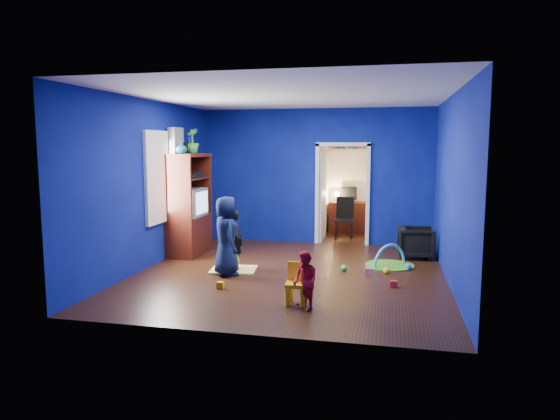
% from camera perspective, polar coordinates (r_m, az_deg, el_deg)
% --- Properties ---
extents(floor, '(5.00, 5.50, 0.01)m').
position_cam_1_polar(floor, '(8.34, 1.12, -7.28)').
color(floor, black).
rests_on(floor, ground).
extents(ceiling, '(5.00, 5.50, 0.01)m').
position_cam_1_polar(ceiling, '(8.11, 1.17, 12.95)').
color(ceiling, white).
rests_on(ceiling, wall_back).
extents(wall_back, '(5.00, 0.02, 2.90)m').
position_cam_1_polar(wall_back, '(10.81, 3.99, 3.83)').
color(wall_back, navy).
rests_on(wall_back, floor).
extents(wall_front, '(5.00, 0.02, 2.90)m').
position_cam_1_polar(wall_front, '(5.44, -4.50, 0.41)').
color(wall_front, navy).
rests_on(wall_front, floor).
extents(wall_left, '(0.02, 5.50, 2.90)m').
position_cam_1_polar(wall_left, '(8.93, -14.81, 2.88)').
color(wall_left, navy).
rests_on(wall_left, floor).
extents(wall_right, '(0.02, 5.50, 2.90)m').
position_cam_1_polar(wall_right, '(8.00, 19.00, 2.24)').
color(wall_right, navy).
rests_on(wall_right, floor).
extents(alcove, '(1.00, 1.75, 2.50)m').
position_cam_1_polar(alcove, '(11.62, 7.55, 3.04)').
color(alcove, silver).
rests_on(alcove, floor).
extents(armchair, '(0.68, 0.66, 0.59)m').
position_cam_1_polar(armchair, '(9.78, 15.27, -3.60)').
color(armchair, black).
rests_on(armchair, floor).
extents(child_black, '(0.44, 0.44, 1.03)m').
position_cam_1_polar(child_black, '(8.56, -5.18, -3.41)').
color(child_black, black).
rests_on(child_black, floor).
extents(child_navy, '(0.68, 0.76, 1.30)m').
position_cam_1_polar(child_navy, '(8.19, -6.15, -2.96)').
color(child_navy, '#0E1134').
rests_on(child_navy, floor).
extents(toddler_red, '(0.46, 0.47, 0.76)m').
position_cam_1_polar(toddler_red, '(6.49, 2.88, -8.08)').
color(toddler_red, red).
rests_on(toddler_red, floor).
extents(vase, '(0.28, 0.28, 0.23)m').
position_cam_1_polar(vase, '(9.50, -11.24, 7.00)').
color(vase, '#0D576B').
rests_on(vase, tv_armoire).
extents(potted_plant, '(0.35, 0.35, 0.49)m').
position_cam_1_polar(potted_plant, '(9.98, -10.06, 7.79)').
color(potted_plant, green).
rests_on(potted_plant, tv_armoire).
extents(tv_armoire, '(0.58, 1.14, 1.96)m').
position_cam_1_polar(tv_armoire, '(9.84, -10.39, 0.64)').
color(tv_armoire, '#3D120A').
rests_on(tv_armoire, floor).
extents(crt_tv, '(0.46, 0.70, 0.54)m').
position_cam_1_polar(crt_tv, '(9.82, -10.18, 0.87)').
color(crt_tv, silver).
rests_on(crt_tv, tv_armoire).
extents(yellow_blanket, '(0.82, 0.69, 0.03)m').
position_cam_1_polar(yellow_blanket, '(8.58, -5.34, -6.81)').
color(yellow_blanket, '#F2E07A').
rests_on(yellow_blanket, floor).
extents(hopper_ball, '(0.37, 0.37, 0.37)m').
position_cam_1_polar(hopper_ball, '(8.53, -5.90, -5.72)').
color(hopper_ball, yellow).
rests_on(hopper_ball, floor).
extents(kid_chair, '(0.30, 0.30, 0.50)m').
position_cam_1_polar(kid_chair, '(6.74, 1.88, -8.65)').
color(kid_chair, yellow).
rests_on(kid_chair, floor).
extents(play_mat, '(0.85, 0.85, 0.02)m').
position_cam_1_polar(play_mat, '(9.07, 12.41, -6.19)').
color(play_mat, '#2B9020').
rests_on(play_mat, floor).
extents(toy_arch, '(0.57, 0.58, 0.76)m').
position_cam_1_polar(toy_arch, '(9.07, 12.41, -6.13)').
color(toy_arch, '#3F8CD8').
rests_on(toy_arch, floor).
extents(window_left, '(0.03, 0.95, 1.55)m').
position_cam_1_polar(window_left, '(9.23, -13.76, 3.67)').
color(window_left, white).
rests_on(window_left, wall_left).
extents(curtain, '(0.14, 0.42, 2.40)m').
position_cam_1_polar(curtain, '(9.70, -11.67, 2.12)').
color(curtain, slate).
rests_on(curtain, floor).
extents(doorway, '(1.16, 0.10, 2.10)m').
position_cam_1_polar(doorway, '(10.77, 7.13, 1.64)').
color(doorway, white).
rests_on(doorway, floor).
extents(study_desk, '(0.88, 0.44, 0.75)m').
position_cam_1_polar(study_desk, '(12.34, 7.73, -0.80)').
color(study_desk, '#3D140A').
rests_on(study_desk, floor).
extents(desk_monitor, '(0.40, 0.05, 0.32)m').
position_cam_1_polar(desk_monitor, '(12.39, 7.82, 1.91)').
color(desk_monitor, black).
rests_on(desk_monitor, study_desk).
extents(desk_lamp, '(0.14, 0.14, 0.14)m').
position_cam_1_polar(desk_lamp, '(12.36, 6.50, 1.82)').
color(desk_lamp, '#FFD88C').
rests_on(desk_lamp, study_desk).
extents(folding_chair, '(0.40, 0.40, 0.92)m').
position_cam_1_polar(folding_chair, '(11.38, 7.34, -1.05)').
color(folding_chair, black).
rests_on(folding_chair, floor).
extents(book_shelf, '(0.88, 0.24, 0.04)m').
position_cam_1_polar(book_shelf, '(12.33, 7.91, 6.86)').
color(book_shelf, white).
rests_on(book_shelf, study_desk).
extents(toy_0, '(0.10, 0.08, 0.10)m').
position_cam_1_polar(toy_0, '(7.74, 12.88, -8.24)').
color(toy_0, red).
rests_on(toy_0, floor).
extents(toy_1, '(0.11, 0.11, 0.11)m').
position_cam_1_polar(toy_1, '(8.85, 14.48, -6.30)').
color(toy_1, blue).
rests_on(toy_1, floor).
extents(toy_2, '(0.10, 0.08, 0.10)m').
position_cam_1_polar(toy_2, '(7.54, -6.84, -8.53)').
color(toy_2, '#DAA60B').
rests_on(toy_2, floor).
extents(toy_3, '(0.11, 0.11, 0.11)m').
position_cam_1_polar(toy_3, '(8.56, 7.31, -6.59)').
color(toy_3, green).
rests_on(toy_3, floor).
extents(toy_4, '(0.10, 0.08, 0.10)m').
position_cam_1_polar(toy_4, '(8.43, 10.03, -6.89)').
color(toy_4, '#C84B9A').
rests_on(toy_4, floor).
extents(toy_5, '(0.11, 0.11, 0.11)m').
position_cam_1_polar(toy_5, '(8.52, 12.09, -6.77)').
color(toy_5, yellow).
rests_on(toy_5, floor).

